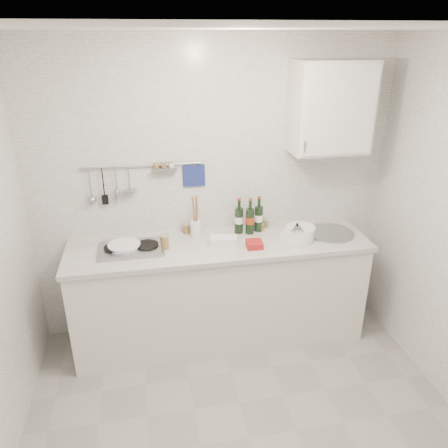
# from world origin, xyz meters

# --- Properties ---
(floor) EXTENTS (3.00, 3.00, 0.00)m
(floor) POSITION_xyz_m (0.00, 0.00, 0.00)
(floor) COLOR gray
(floor) RESTS_ON ground
(ceiling) EXTENTS (3.00, 3.00, 0.00)m
(ceiling) POSITION_xyz_m (0.00, 0.00, 2.50)
(ceiling) COLOR silver
(ceiling) RESTS_ON back_wall
(back_wall) EXTENTS (3.00, 0.02, 2.50)m
(back_wall) POSITION_xyz_m (0.00, 1.40, 1.25)
(back_wall) COLOR silver
(back_wall) RESTS_ON floor
(counter) EXTENTS (2.44, 0.64, 0.96)m
(counter) POSITION_xyz_m (0.01, 1.10, 0.43)
(counter) COLOR silver
(counter) RESTS_ON floor
(wall_rail) EXTENTS (0.98, 0.09, 0.34)m
(wall_rail) POSITION_xyz_m (-0.60, 1.37, 1.43)
(wall_rail) COLOR #93969B
(wall_rail) RESTS_ON back_wall
(wall_cabinet) EXTENTS (0.60, 0.38, 0.70)m
(wall_cabinet) POSITION_xyz_m (0.90, 1.22, 1.95)
(wall_cabinet) COLOR silver
(wall_cabinet) RESTS_ON back_wall
(plate_stack_hob) EXTENTS (0.28, 0.27, 0.05)m
(plate_stack_hob) POSITION_xyz_m (-0.76, 1.11, 0.95)
(plate_stack_hob) COLOR #4A60A8
(plate_stack_hob) RESTS_ON counter
(plate_stack_sink) EXTENTS (0.30, 0.29, 0.11)m
(plate_stack_sink) POSITION_xyz_m (0.65, 1.05, 0.97)
(plate_stack_sink) COLOR white
(plate_stack_sink) RESTS_ON counter
(wine_bottles) EXTENTS (0.25, 0.11, 0.31)m
(wine_bottles) POSITION_xyz_m (0.28, 1.26, 1.07)
(wine_bottles) COLOR black
(wine_bottles) RESTS_ON counter
(butter_dish) EXTENTS (0.23, 0.15, 0.06)m
(butter_dish) POSITION_xyz_m (0.03, 1.08, 0.95)
(butter_dish) COLOR white
(butter_dish) RESTS_ON counter
(strawberry_punnet) EXTENTS (0.13, 0.13, 0.05)m
(strawberry_punnet) POSITION_xyz_m (0.26, 0.97, 0.95)
(strawberry_punnet) COLOR red
(strawberry_punnet) RESTS_ON counter
(utensil_crock) EXTENTS (0.09, 0.09, 0.36)m
(utensil_crock) POSITION_xyz_m (-0.17, 1.27, 1.01)
(utensil_crock) COLOR white
(utensil_crock) RESTS_ON counter
(jar_a) EXTENTS (0.07, 0.07, 0.08)m
(jar_a) POSITION_xyz_m (-0.24, 1.35, 0.96)
(jar_a) COLOR brown
(jar_a) RESTS_ON counter
(jar_b) EXTENTS (0.07, 0.07, 0.07)m
(jar_b) POSITION_xyz_m (0.44, 1.34, 0.96)
(jar_b) COLOR brown
(jar_b) RESTS_ON counter
(jar_c) EXTENTS (0.06, 0.06, 0.07)m
(jar_c) POSITION_xyz_m (0.39, 1.27, 0.96)
(jar_c) COLOR brown
(jar_c) RESTS_ON counter
(jar_d) EXTENTS (0.07, 0.07, 0.12)m
(jar_d) POSITION_xyz_m (-0.44, 1.08, 0.98)
(jar_d) COLOR brown
(jar_d) RESTS_ON counter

